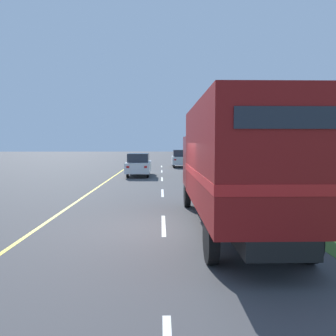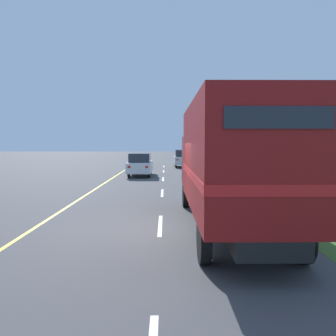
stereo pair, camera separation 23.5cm
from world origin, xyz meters
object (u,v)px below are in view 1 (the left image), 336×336
(lead_car_silver_ahead, at_px, (180,158))
(highway_sign, at_px, (280,153))
(roadside_tree_mid, at_px, (283,133))
(roadside_tree_near, at_px, (310,130))
(roadside_tree_far, at_px, (269,135))
(lead_car_white, at_px, (139,164))
(horse_trailer_truck, at_px, (234,163))

(lead_car_silver_ahead, relative_size, highway_sign, 1.43)
(highway_sign, distance_m, roadside_tree_mid, 13.37)
(lead_car_silver_ahead, xyz_separation_m, highway_sign, (4.58, -17.06, 1.03))
(roadside_tree_near, distance_m, roadside_tree_mid, 9.32)
(highway_sign, relative_size, roadside_tree_far, 0.55)
(highway_sign, xyz_separation_m, roadside_tree_mid, (4.81, 12.38, 1.54))
(roadside_tree_mid, distance_m, roadside_tree_far, 6.58)
(lead_car_white, distance_m, roadside_tree_far, 18.47)
(horse_trailer_truck, height_order, highway_sign, horse_trailer_truck)
(lead_car_white, distance_m, lead_car_silver_ahead, 10.61)
(horse_trailer_truck, xyz_separation_m, roadside_tree_near, (7.78, 12.31, 1.42))
(highway_sign, bearing_deg, roadside_tree_near, 45.32)
(highway_sign, distance_m, roadside_tree_near, 4.72)
(roadside_tree_near, bearing_deg, roadside_tree_mid, 79.86)
(roadside_tree_near, height_order, roadside_tree_far, roadside_tree_far)
(horse_trailer_truck, xyz_separation_m, roadside_tree_mid, (9.43, 21.48, 1.55))
(roadside_tree_near, bearing_deg, lead_car_silver_ahead, 119.21)
(roadside_tree_far, bearing_deg, lead_car_white, -139.98)
(highway_sign, height_order, roadside_tree_near, roadside_tree_near)
(highway_sign, xyz_separation_m, roadside_tree_far, (5.62, 18.91, 1.55))
(horse_trailer_truck, distance_m, roadside_tree_mid, 23.51)
(highway_sign, height_order, roadside_tree_mid, roadside_tree_mid)
(lead_car_silver_ahead, relative_size, roadside_tree_near, 0.87)
(horse_trailer_truck, relative_size, roadside_tree_far, 1.51)
(lead_car_white, relative_size, highway_sign, 1.47)
(horse_trailer_truck, distance_m, lead_car_white, 16.72)
(horse_trailer_truck, xyz_separation_m, roadside_tree_far, (10.23, 28.01, 1.57))
(lead_car_silver_ahead, bearing_deg, roadside_tree_far, 10.29)
(roadside_tree_near, xyz_separation_m, roadside_tree_mid, (1.64, 9.18, 0.13))
(lead_car_white, relative_size, roadside_tree_far, 0.81)
(highway_sign, xyz_separation_m, roadside_tree_near, (3.17, 3.20, 1.41))
(lead_car_white, relative_size, roadside_tree_near, 0.89)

